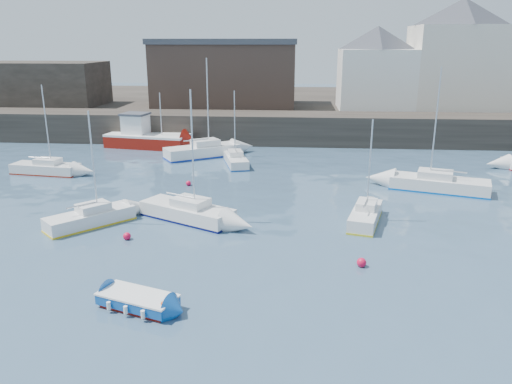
# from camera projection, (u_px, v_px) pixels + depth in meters

# --- Properties ---
(water) EXTENTS (220.00, 220.00, 0.00)m
(water) POSITION_uv_depth(u_px,v_px,m) (230.00, 322.00, 18.79)
(water) COLOR #2D4760
(water) RESTS_ON ground
(quay_wall) EXTENTS (90.00, 5.00, 3.00)m
(quay_wall) POSITION_uv_depth(u_px,v_px,m) (274.00, 128.00, 51.74)
(quay_wall) COLOR #28231E
(quay_wall) RESTS_ON ground
(land_strip) EXTENTS (90.00, 32.00, 2.80)m
(land_strip) POSITION_uv_depth(u_px,v_px,m) (280.00, 107.00, 68.94)
(land_strip) COLOR #28231E
(land_strip) RESTS_ON ground
(bldg_east_a) EXTENTS (13.36, 13.36, 11.80)m
(bldg_east_a) POSITION_uv_depth(u_px,v_px,m) (459.00, 54.00, 54.76)
(bldg_east_a) COLOR beige
(bldg_east_a) RESTS_ON land_strip
(bldg_east_d) EXTENTS (11.14, 11.14, 8.95)m
(bldg_east_d) POSITION_uv_depth(u_px,v_px,m) (376.00, 67.00, 55.39)
(bldg_east_d) COLOR white
(bldg_east_d) RESTS_ON land_strip
(warehouse) EXTENTS (16.40, 10.40, 7.60)m
(warehouse) POSITION_uv_depth(u_px,v_px,m) (226.00, 73.00, 58.35)
(warehouse) COLOR #3D2D26
(warehouse) RESTS_ON land_strip
(bldg_west) EXTENTS (14.00, 8.00, 5.00)m
(bldg_west) POSITION_uv_depth(u_px,v_px,m) (43.00, 84.00, 59.47)
(bldg_west) COLOR #353028
(bldg_west) RESTS_ON land_strip
(blue_dinghy) EXTENTS (3.45, 2.33, 0.61)m
(blue_dinghy) POSITION_uv_depth(u_px,v_px,m) (138.00, 300.00, 19.69)
(blue_dinghy) COLOR maroon
(blue_dinghy) RESTS_ON ground
(fishing_boat) EXTENTS (8.57, 4.42, 5.41)m
(fishing_boat) POSITION_uv_depth(u_px,v_px,m) (145.00, 137.00, 49.55)
(fishing_boat) COLOR maroon
(fishing_boat) RESTS_ON ground
(sailboat_a) EXTENTS (4.59, 4.76, 6.52)m
(sailboat_a) POSITION_uv_depth(u_px,v_px,m) (91.00, 218.00, 28.55)
(sailboat_a) COLOR silver
(sailboat_a) RESTS_ON ground
(sailboat_b) EXTENTS (6.14, 4.43, 7.64)m
(sailboat_b) POSITION_uv_depth(u_px,v_px,m) (188.00, 212.00, 29.43)
(sailboat_b) COLOR silver
(sailboat_b) RESTS_ON ground
(sailboat_c) EXTENTS (2.58, 4.76, 5.97)m
(sailboat_c) POSITION_uv_depth(u_px,v_px,m) (366.00, 215.00, 28.97)
(sailboat_c) COLOR silver
(sailboat_c) RESTS_ON ground
(sailboat_d) EXTENTS (7.03, 4.08, 8.54)m
(sailboat_d) POSITION_uv_depth(u_px,v_px,m) (439.00, 184.00, 35.15)
(sailboat_d) COLOR silver
(sailboat_d) RESTS_ON ground
(sailboat_e) EXTENTS (5.61, 2.41, 6.99)m
(sailboat_e) POSITION_uv_depth(u_px,v_px,m) (46.00, 168.00, 39.67)
(sailboat_e) COLOR silver
(sailboat_e) RESTS_ON ground
(sailboat_f) EXTENTS (2.74, 5.01, 6.21)m
(sailboat_f) POSITION_uv_depth(u_px,v_px,m) (236.00, 160.00, 42.54)
(sailboat_f) COLOR silver
(sailboat_f) RESTS_ON ground
(sailboat_h) EXTENTS (6.89, 5.53, 8.75)m
(sailboat_h) POSITION_uv_depth(u_px,v_px,m) (203.00, 151.00, 45.46)
(sailboat_h) COLOR silver
(sailboat_h) RESTS_ON ground
(buoy_near) EXTENTS (0.41, 0.41, 0.41)m
(buoy_near) POSITION_uv_depth(u_px,v_px,m) (127.00, 239.00, 26.60)
(buoy_near) COLOR red
(buoy_near) RESTS_ON ground
(buoy_mid) EXTENTS (0.45, 0.45, 0.45)m
(buoy_mid) POSITION_uv_depth(u_px,v_px,m) (361.00, 266.00, 23.41)
(buoy_mid) COLOR red
(buoy_mid) RESTS_ON ground
(buoy_far) EXTENTS (0.38, 0.38, 0.38)m
(buoy_far) POSITION_uv_depth(u_px,v_px,m) (189.00, 185.00, 36.55)
(buoy_far) COLOR red
(buoy_far) RESTS_ON ground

